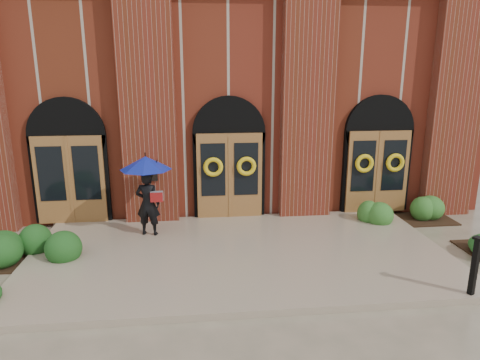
{
  "coord_description": "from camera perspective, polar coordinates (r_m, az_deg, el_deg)",
  "views": [
    {
      "loc": [
        -1.02,
        -9.35,
        4.42
      ],
      "look_at": [
        0.12,
        1.0,
        1.71
      ],
      "focal_mm": 32.0,
      "sensor_mm": 36.0,
      "label": 1
    }
  ],
  "objects": [
    {
      "name": "hedge_wall_right",
      "position": [
        13.74,
        21.03,
        -3.68
      ],
      "size": [
        2.69,
        1.08,
        0.69
      ],
      "primitive_type": "ellipsoid",
      "color": "#2D6022",
      "rests_on": "ground"
    },
    {
      "name": "metal_post",
      "position": [
        9.52,
        28.82,
        -9.86
      ],
      "size": [
        0.21,
        0.21,
        1.19
      ],
      "rotation": [
        0.0,
        0.0,
        0.41
      ],
      "color": "black",
      "rests_on": "landing"
    },
    {
      "name": "landing",
      "position": [
        10.5,
        -0.14,
        -9.87
      ],
      "size": [
        10.0,
        5.3,
        0.15
      ],
      "primitive_type": "cube",
      "color": "gray",
      "rests_on": "ground"
    },
    {
      "name": "ground",
      "position": [
        10.4,
        -0.05,
        -10.59
      ],
      "size": [
        90.0,
        90.0,
        0.0
      ],
      "primitive_type": "plane",
      "color": "gray",
      "rests_on": "ground"
    },
    {
      "name": "hedge_wall_left",
      "position": [
        11.44,
        -27.49,
        -7.86
      ],
      "size": [
        2.93,
        1.17,
        0.75
      ],
      "primitive_type": "ellipsoid",
      "color": "#1A4818",
      "rests_on": "ground"
    },
    {
      "name": "church_building",
      "position": [
        18.19,
        -3.12,
        11.66
      ],
      "size": [
        16.2,
        12.53,
        7.0
      ],
      "color": "maroon",
      "rests_on": "ground"
    },
    {
      "name": "man_with_umbrella",
      "position": [
        11.29,
        -12.33,
        -0.06
      ],
      "size": [
        1.55,
        1.55,
        2.12
      ],
      "rotation": [
        0.0,
        0.0,
        2.95
      ],
      "color": "black",
      "rests_on": "landing"
    }
  ]
}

